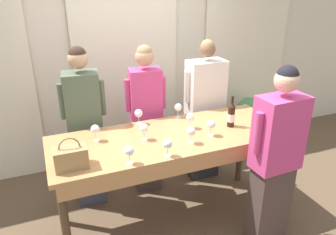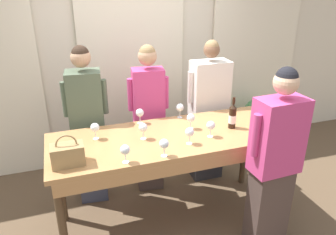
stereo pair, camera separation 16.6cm
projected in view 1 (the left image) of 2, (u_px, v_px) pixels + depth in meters
ground_plane at (171, 218)px, 3.52m from camera, size 18.00×18.00×0.00m
wall_back at (126, 59)px, 4.31m from camera, size 12.00×0.06×2.80m
curtain_panel_center at (127, 64)px, 4.28m from camera, size 1.38×0.03×2.69m
curtain_panel_right at (246, 53)px, 4.91m from camera, size 1.38×0.03×2.69m
tasting_bar at (172, 147)px, 3.15m from camera, size 2.30×0.86×1.00m
wine_bottle at (231, 115)px, 3.27m from camera, size 0.07×0.07×0.32m
handbag at (71, 157)px, 2.57m from camera, size 0.26×0.16×0.26m
wine_glass_front_left at (257, 115)px, 3.29m from camera, size 0.08×0.08×0.16m
wine_glass_front_mid at (129, 151)px, 2.61m from camera, size 0.08×0.08×0.16m
wine_glass_front_right at (266, 115)px, 3.30m from camera, size 0.08×0.08×0.16m
wine_glass_center_left at (211, 125)px, 3.08m from camera, size 0.08×0.08×0.16m
wine_glass_center_mid at (144, 128)px, 3.00m from camera, size 0.08×0.08×0.16m
wine_glass_center_right at (190, 118)px, 3.23m from camera, size 0.08×0.08×0.16m
wine_glass_back_left at (275, 119)px, 3.20m from camera, size 0.08×0.08×0.16m
wine_glass_back_mid at (167, 144)px, 2.72m from camera, size 0.08×0.08×0.16m
wine_glass_back_right at (139, 114)px, 3.33m from camera, size 0.08×0.08×0.16m
wine_glass_near_host at (191, 132)px, 2.94m from camera, size 0.08×0.08×0.16m
wine_glass_by_bottle at (178, 107)px, 3.48m from camera, size 0.08×0.08×0.16m
wine_glass_by_handbag at (95, 129)px, 2.98m from camera, size 0.08×0.08×0.16m
guest_olive_jacket at (85, 128)px, 3.46m from camera, size 0.47×0.30×1.78m
guest_pink_top at (146, 118)px, 3.70m from camera, size 0.46×0.27×1.75m
guest_cream_sweater at (204, 112)px, 3.97m from camera, size 0.55×0.27×1.75m
host_pouring at (275, 161)px, 2.89m from camera, size 0.53×0.26×1.76m
potted_plant at (247, 119)px, 4.96m from camera, size 0.38×0.38×0.75m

